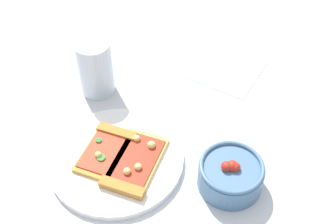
{
  "coord_description": "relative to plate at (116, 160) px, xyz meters",
  "views": [
    {
      "loc": [
        0.47,
        0.27,
        0.7
      ],
      "look_at": [
        -0.1,
        0.01,
        0.03
      ],
      "focal_mm": 47.52,
      "sensor_mm": 36.0,
      "label": 1
    }
  ],
  "objects": [
    {
      "name": "soda_glass",
      "position": [
        -0.16,
        -0.14,
        0.06
      ],
      "size": [
        0.08,
        0.08,
        0.13
      ],
      "color": "silver",
      "rests_on": "ground_plane"
    },
    {
      "name": "plate",
      "position": [
        0.0,
        0.0,
        0.0
      ],
      "size": [
        0.26,
        0.26,
        0.01
      ],
      "primitive_type": "cylinder",
      "color": "white",
      "rests_on": "ground_plane"
    },
    {
      "name": "paper_napkin",
      "position": [
        -0.35,
        0.11,
        -0.01
      ],
      "size": [
        0.16,
        0.15,
        0.0
      ],
      "primitive_type": "cube",
      "rotation": [
        0.0,
        0.0,
        -0.09
      ],
      "color": "white",
      "rests_on": "ground_plane"
    },
    {
      "name": "salad_bowl",
      "position": [
        -0.04,
        0.22,
        0.02
      ],
      "size": [
        0.12,
        0.12,
        0.07
      ],
      "color": "#4C7299",
      "rests_on": "ground_plane"
    },
    {
      "name": "pizza_slice_near",
      "position": [
        0.01,
        0.04,
        0.01
      ],
      "size": [
        0.15,
        0.1,
        0.02
      ],
      "color": "#E5B256",
      "rests_on": "plate"
    },
    {
      "name": "ground_plane",
      "position": [
        -0.04,
        0.04,
        -0.01
      ],
      "size": [
        2.4,
        2.4,
        0.0
      ],
      "primitive_type": "plane",
      "color": "silver",
      "rests_on": "ground"
    },
    {
      "name": "pizza_slice_far",
      "position": [
        -0.01,
        -0.02,
        0.01
      ],
      "size": [
        0.13,
        0.09,
        0.02
      ],
      "color": "gold",
      "rests_on": "plate"
    }
  ]
}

